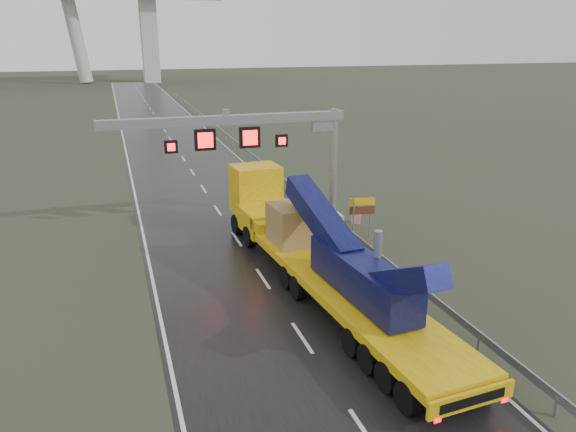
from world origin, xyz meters
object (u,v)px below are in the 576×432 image
object	(u,v)px
heavy_haul_truck	(306,240)
striped_barrier	(356,216)
sign_gantry	(261,138)
exit_sign_pair	(362,210)

from	to	relation	value
heavy_haul_truck	striped_barrier	bearing A→B (deg)	44.92
striped_barrier	heavy_haul_truck	bearing A→B (deg)	-109.20
sign_gantry	heavy_haul_truck	size ratio (longest dim) A/B	0.70
sign_gantry	exit_sign_pair	size ratio (longest dim) A/B	5.80
exit_sign_pair	striped_barrier	xyz separation A→B (m)	(0.90, 2.72, -1.28)
sign_gantry	striped_barrier	size ratio (longest dim) A/B	14.50
striped_barrier	sign_gantry	bearing A→B (deg)	-171.98
sign_gantry	exit_sign_pair	bearing A→B (deg)	-39.28
striped_barrier	exit_sign_pair	bearing A→B (deg)	-87.25
sign_gantry	striped_barrier	world-z (taller)	sign_gantry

